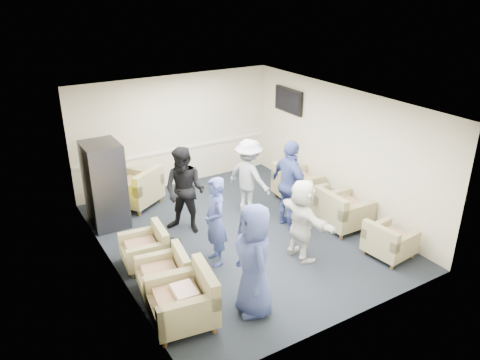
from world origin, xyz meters
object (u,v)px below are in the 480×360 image
armchair_corner (137,190)px  person_mid_right (290,185)px  armchair_left_near (186,302)px  person_front_left (254,260)px  person_back_right (249,177)px  armchair_right_midnear (342,212)px  armchair_left_far (147,249)px  vending_machine (105,185)px  armchair_left_mid (166,275)px  armchair_right_near (388,242)px  armchair_right_midfar (320,203)px  armchair_right_far (295,185)px  person_back_left (185,191)px  person_front_right (302,220)px  person_mid_left (215,222)px

armchair_corner → person_mid_right: size_ratio=0.71×
armchair_left_near → person_front_left: (1.00, -0.27, 0.54)m
armchair_corner → person_back_right: (1.97, -1.54, 0.45)m
armchair_right_midnear → armchair_left_near: bearing=105.2°
armchair_left_far → vending_machine: vending_machine is taller
armchair_left_mid → armchair_right_near: 4.04m
armchair_right_midfar → armchair_right_far: 0.93m
armchair_right_midnear → armchair_left_far: bearing=79.6°
armchair_left_far → armchair_right_near: 4.36m
person_back_left → armchair_right_midnear: bearing=20.3°
armchair_right_midnear → armchair_right_midfar: bearing=3.1°
armchair_left_near → person_front_right: size_ratio=0.67×
armchair_left_far → armchair_right_near: armchair_right_near is taller
vending_machine → person_back_left: vending_machine is taller
vending_machine → person_back_left: 1.67m
armchair_left_far → person_mid_right: (3.00, -0.16, 0.63)m
armchair_left_near → armchair_right_midnear: bearing=112.8°
armchair_right_midfar → armchair_right_far: size_ratio=0.81×
person_back_right → person_front_right: 2.05m
armchair_right_midnear → person_back_right: size_ratio=0.54×
armchair_left_mid → armchair_right_midfar: bearing=109.8°
person_mid_right → person_front_right: (-0.52, -1.07, -0.15)m
person_front_left → person_back_left: bearing=-169.6°
armchair_right_near → person_front_right: 1.66m
person_front_left → armchair_left_mid: bearing=-125.5°
person_front_left → armchair_corner: bearing=-162.6°
vending_machine → person_front_left: bearing=-74.4°
person_mid_left → person_back_left: 1.32m
vending_machine → person_front_right: bearing=-49.5°
armchair_right_near → person_front_right: (-1.37, 0.82, 0.47)m
person_front_left → person_front_right: (1.54, 0.82, -0.13)m
armchair_left_near → armchair_right_far: (3.94, 2.55, -0.01)m
armchair_right_far → armchair_corner: (-3.20, 1.58, 0.02)m
armchair_right_near → person_back_left: bearing=38.2°
person_front_right → person_back_left: bearing=35.5°
armchair_right_midnear → person_mid_left: size_ratio=0.55×
armchair_right_near → armchair_corner: (-3.18, 4.40, 0.08)m
person_back_left → person_back_right: 1.53m
armchair_right_far → person_mid_right: (-0.87, -0.94, 0.57)m
armchair_right_near → person_mid_right: (-0.85, 1.89, 0.62)m
person_back_left → person_front_right: (1.37, -1.98, -0.11)m
armchair_left_far → vending_machine: 1.94m
armchair_left_mid → vending_machine: vending_machine is taller
person_front_left → person_front_right: person_front_left is taller
armchair_right_midfar → person_front_right: bearing=130.3°
armchair_right_midnear → person_front_left: 3.25m
armchair_right_midfar → person_front_right: (-1.37, -1.08, 0.47)m
person_mid_right → armchair_right_far: bearing=-42.0°
person_back_right → person_mid_right: (0.36, -0.97, 0.10)m
armchair_right_midnear → person_back_right: bearing=38.9°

